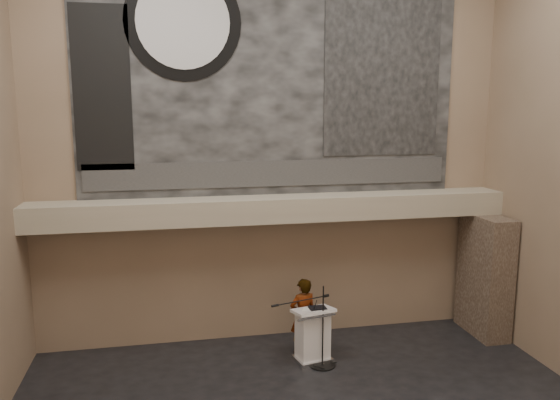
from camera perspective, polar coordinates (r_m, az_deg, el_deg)
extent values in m
cube|color=#7C654E|center=(11.62, -0.79, 5.77)|extent=(10.00, 0.02, 8.50)
cube|color=#7C654E|center=(4.10, 20.39, -2.41)|extent=(10.00, 0.02, 8.50)
cube|color=gray|center=(11.40, -0.40, -0.90)|extent=(10.00, 0.80, 0.50)
cylinder|color=#B2893D|center=(11.22, -8.40, -2.65)|extent=(0.04, 0.04, 0.06)
cylinder|color=#B2893D|center=(11.91, 8.66, -1.92)|extent=(0.04, 0.04, 0.06)
cube|color=black|center=(11.58, -0.77, 12.94)|extent=(8.00, 0.05, 5.00)
cube|color=#2E2E2E|center=(11.61, -0.71, 2.79)|extent=(7.76, 0.02, 0.55)
cylinder|color=black|center=(11.44, -10.09, 17.86)|extent=(2.30, 0.02, 2.30)
cylinder|color=silver|center=(11.42, -10.09, 17.88)|extent=(1.84, 0.02, 1.84)
cube|color=black|center=(12.22, 10.69, 13.08)|extent=(2.60, 0.02, 3.60)
cube|color=black|center=(11.40, -18.11, 11.00)|extent=(1.10, 0.02, 3.20)
cube|color=#413328|center=(13.08, 20.61, -7.35)|extent=(0.60, 1.40, 2.70)
cube|color=silver|center=(11.47, 3.41, -16.22)|extent=(0.79, 0.66, 0.08)
cube|color=white|center=(11.25, 3.44, -13.84)|extent=(0.68, 0.54, 0.96)
cube|color=white|center=(11.04, 3.49, -11.45)|extent=(0.87, 0.70, 0.14)
cube|color=black|center=(11.03, 3.95, -11.22)|extent=(0.34, 0.27, 0.04)
cube|color=silver|center=(10.97, 2.86, -11.40)|extent=(0.27, 0.31, 0.00)
imported|color=silver|center=(11.49, 2.41, -12.02)|extent=(0.65, 0.50, 1.60)
cylinder|color=black|center=(11.31, 4.44, -16.79)|extent=(0.52, 0.52, 0.02)
cylinder|color=black|center=(10.97, 4.50, -13.01)|extent=(0.03, 0.03, 1.64)
cylinder|color=black|center=(10.49, 2.08, -10.49)|extent=(1.13, 0.36, 0.02)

